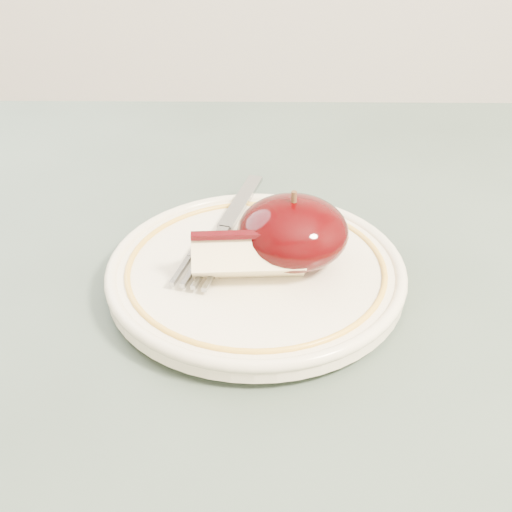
{
  "coord_description": "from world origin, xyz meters",
  "views": [
    {
      "loc": [
        0.01,
        -0.34,
        1.06
      ],
      "look_at": [
        0.01,
        0.08,
        0.78
      ],
      "focal_mm": 50.0,
      "sensor_mm": 36.0,
      "label": 1
    }
  ],
  "objects_px": {
    "table": "(245,458)",
    "plate": "(256,272)",
    "fork": "(224,229)",
    "apple_half": "(293,232)"
  },
  "relations": [
    {
      "from": "table",
      "to": "plate",
      "type": "height_order",
      "value": "plate"
    },
    {
      "from": "plate",
      "to": "fork",
      "type": "height_order",
      "value": "fork"
    },
    {
      "from": "fork",
      "to": "plate",
      "type": "bearing_deg",
      "value": -135.0
    },
    {
      "from": "table",
      "to": "apple_half",
      "type": "relative_size",
      "value": 11.28
    },
    {
      "from": "plate",
      "to": "table",
      "type": "bearing_deg",
      "value": -94.73
    },
    {
      "from": "table",
      "to": "fork",
      "type": "bearing_deg",
      "value": 98.17
    },
    {
      "from": "apple_half",
      "to": "fork",
      "type": "bearing_deg",
      "value": 145.17
    },
    {
      "from": "table",
      "to": "apple_half",
      "type": "height_order",
      "value": "apple_half"
    },
    {
      "from": "plate",
      "to": "apple_half",
      "type": "relative_size",
      "value": 2.71
    },
    {
      "from": "apple_half",
      "to": "fork",
      "type": "height_order",
      "value": "apple_half"
    }
  ]
}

